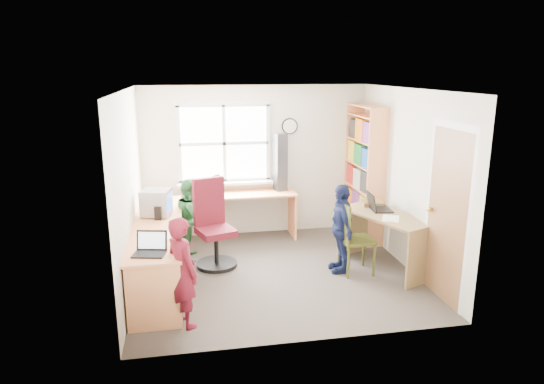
# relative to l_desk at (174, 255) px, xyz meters

# --- Properties ---
(room) EXTENTS (3.64, 3.44, 2.44)m
(room) POSITION_rel_l_desk_xyz_m (1.32, 0.38, 0.76)
(room) COLOR #3F3832
(room) RESTS_ON ground
(l_desk) EXTENTS (2.38, 2.95, 0.75)m
(l_desk) POSITION_rel_l_desk_xyz_m (0.00, 0.00, 0.00)
(l_desk) COLOR #FFA065
(l_desk) RESTS_ON ground
(right_desk) EXTENTS (1.07, 1.45, 0.76)m
(right_desk) POSITION_rel_l_desk_xyz_m (2.80, 0.19, 0.10)
(right_desk) COLOR #967A4B
(right_desk) RESTS_ON ground
(bookshelf) EXTENTS (0.30, 1.02, 2.10)m
(bookshelf) POSITION_rel_l_desk_xyz_m (2.96, 1.47, 0.55)
(bookshelf) COLOR #FFA065
(bookshelf) RESTS_ON ground
(swivel_chair) EXTENTS (0.71, 0.71, 1.20)m
(swivel_chair) POSITION_rel_l_desk_xyz_m (0.53, 0.73, 0.06)
(swivel_chair) COLOR black
(swivel_chair) RESTS_ON ground
(wooden_chair) EXTENTS (0.42, 0.42, 0.95)m
(wooden_chair) POSITION_rel_l_desk_xyz_m (2.30, 0.12, 0.06)
(wooden_chair) COLOR #404416
(wooden_chair) RESTS_ON ground
(crt_monitor) EXTENTS (0.42, 0.40, 0.35)m
(crt_monitor) POSITION_rel_l_desk_xyz_m (-0.21, 0.72, 0.47)
(crt_monitor) COLOR #9A999D
(crt_monitor) RESTS_ON l_desk
(laptop_left) EXTENTS (0.38, 0.33, 0.22)m
(laptop_left) POSITION_rel_l_desk_xyz_m (-0.22, -0.64, 0.35)
(laptop_left) COLOR black
(laptop_left) RESTS_ON l_desk
(laptop_right) EXTENTS (0.33, 0.38, 0.25)m
(laptop_right) POSITION_rel_l_desk_xyz_m (2.74, 0.41, 0.36)
(laptop_right) COLOR black
(laptop_right) RESTS_ON right_desk
(speaker_a) EXTENTS (0.10, 0.10, 0.17)m
(speaker_a) POSITION_rel_l_desk_xyz_m (-0.18, 0.54, 0.38)
(speaker_a) COLOR black
(speaker_a) RESTS_ON l_desk
(speaker_b) EXTENTS (0.09, 0.09, 0.17)m
(speaker_b) POSITION_rel_l_desk_xyz_m (-0.14, 1.06, 0.38)
(speaker_b) COLOR black
(speaker_b) RESTS_ON l_desk
(cd_tower) EXTENTS (0.22, 0.20, 0.91)m
(cd_tower) POSITION_rel_l_desk_xyz_m (1.67, 1.78, 0.75)
(cd_tower) COLOR black
(cd_tower) RESTS_ON l_desk
(game_box) EXTENTS (0.33, 0.33, 0.06)m
(game_box) POSITION_rel_l_desk_xyz_m (2.78, 0.67, 0.33)
(game_box) COLOR red
(game_box) RESTS_ON right_desk
(paper_a) EXTENTS (0.26, 0.35, 0.00)m
(paper_a) POSITION_rel_l_desk_xyz_m (-0.14, -0.11, 0.30)
(paper_a) COLOR white
(paper_a) RESTS_ON l_desk
(paper_b) EXTENTS (0.32, 0.36, 0.00)m
(paper_b) POSITION_rel_l_desk_xyz_m (2.77, 0.01, 0.31)
(paper_b) COLOR white
(paper_b) RESTS_ON right_desk
(potted_plant) EXTENTS (0.21, 0.19, 0.33)m
(potted_plant) POSITION_rel_l_desk_xyz_m (0.64, 1.72, 0.46)
(potted_plant) COLOR #2D712E
(potted_plant) RESTS_ON l_desk
(person_red) EXTENTS (0.47, 0.52, 1.20)m
(person_red) POSITION_rel_l_desk_xyz_m (0.11, -0.85, 0.14)
(person_red) COLOR maroon
(person_red) RESTS_ON ground
(person_green) EXTENTS (0.51, 0.62, 1.16)m
(person_green) POSITION_rel_l_desk_xyz_m (0.25, 1.05, 0.12)
(person_green) COLOR #2F773A
(person_green) RESTS_ON ground
(person_navy) EXTENTS (0.32, 0.71, 1.20)m
(person_navy) POSITION_rel_l_desk_xyz_m (2.18, 0.21, 0.14)
(person_navy) COLOR #161E45
(person_navy) RESTS_ON ground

